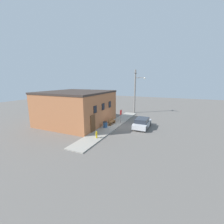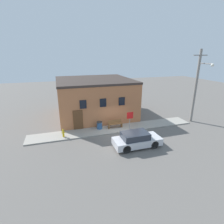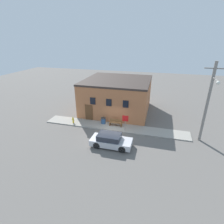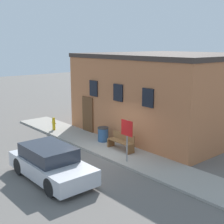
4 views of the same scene
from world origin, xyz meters
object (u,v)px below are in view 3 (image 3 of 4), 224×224
(fire_hydrant, at_px, (73,120))
(parked_car, at_px, (111,140))
(bench, at_px, (116,123))
(trash_bin, at_px, (103,121))
(stop_sign, at_px, (125,120))
(utility_pole, at_px, (208,102))

(fire_hydrant, bearing_deg, parked_car, -31.15)
(bench, height_order, trash_bin, bench)
(trash_bin, bearing_deg, stop_sign, -19.72)
(fire_hydrant, height_order, parked_car, parked_car)
(bench, bearing_deg, trash_bin, 173.57)
(stop_sign, height_order, bench, stop_sign)
(bench, bearing_deg, fire_hydrant, -173.07)
(utility_pole, xyz_separation_m, parked_car, (-8.88, -3.51, -3.73))
(stop_sign, height_order, trash_bin, stop_sign)
(utility_pole, bearing_deg, trash_bin, 175.06)
(stop_sign, height_order, parked_car, stop_sign)
(trash_bin, distance_m, parked_car, 4.99)
(bench, xyz_separation_m, trash_bin, (-1.67, 0.19, -0.02))
(stop_sign, height_order, utility_pole, utility_pole)
(fire_hydrant, height_order, utility_pole, utility_pole)
(bench, bearing_deg, utility_pole, -4.68)
(trash_bin, distance_m, utility_pole, 11.80)
(fire_hydrant, xyz_separation_m, bench, (5.45, 0.66, 0.02))
(utility_pole, relative_size, parked_car, 2.00)
(fire_hydrant, bearing_deg, bench, 6.93)
(bench, height_order, utility_pole, utility_pole)
(trash_bin, bearing_deg, utility_pole, -4.94)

